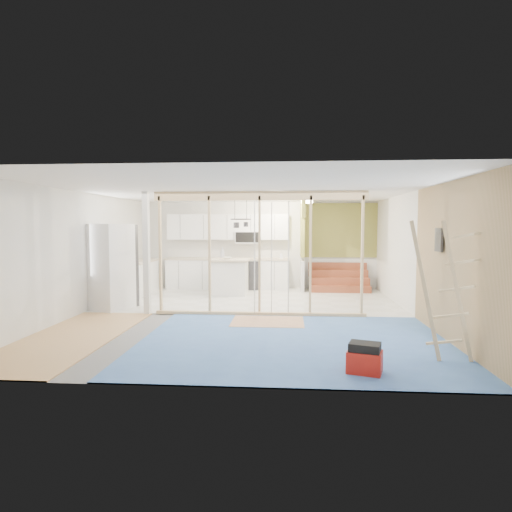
# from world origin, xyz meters

# --- Properties ---
(room) EXTENTS (7.01, 8.01, 2.61)m
(room) POSITION_xyz_m (0.00, 0.00, 1.30)
(room) COLOR slate
(room) RESTS_ON ground
(floor_overlays) EXTENTS (7.00, 8.00, 0.03)m
(floor_overlays) POSITION_xyz_m (0.07, 0.06, 0.01)
(floor_overlays) COLOR silver
(floor_overlays) RESTS_ON room
(stud_frame) EXTENTS (4.66, 0.14, 2.60)m
(stud_frame) POSITION_xyz_m (-0.24, -0.00, 1.59)
(stud_frame) COLOR #D4B482
(stud_frame) RESTS_ON room
(base_cabinets) EXTENTS (4.45, 2.24, 0.93)m
(base_cabinets) POSITION_xyz_m (-1.61, 3.36, 0.47)
(base_cabinets) COLOR white
(base_cabinets) RESTS_ON room
(upper_cabinets) EXTENTS (3.60, 0.41, 0.85)m
(upper_cabinets) POSITION_xyz_m (-0.84, 3.82, 1.82)
(upper_cabinets) COLOR white
(upper_cabinets) RESTS_ON room
(green_partition) EXTENTS (2.25, 1.51, 2.60)m
(green_partition) POSITION_xyz_m (2.04, 3.66, 0.94)
(green_partition) COLOR olive
(green_partition) RESTS_ON room
(pot_rack) EXTENTS (0.52, 0.52, 0.72)m
(pot_rack) POSITION_xyz_m (-0.31, 1.89, 2.00)
(pot_rack) COLOR black
(pot_rack) RESTS_ON room
(sheathing_panel) EXTENTS (0.02, 4.00, 2.60)m
(sheathing_panel) POSITION_xyz_m (3.48, -2.00, 1.30)
(sheathing_panel) COLOR tan
(sheathing_panel) RESTS_ON room
(electrical_panel) EXTENTS (0.04, 0.30, 0.40)m
(electrical_panel) POSITION_xyz_m (3.43, -1.40, 1.65)
(electrical_panel) COLOR #3B3B41
(electrical_panel) RESTS_ON room
(ceiling_light) EXTENTS (0.32, 0.32, 0.08)m
(ceiling_light) POSITION_xyz_m (1.40, 3.00, 2.54)
(ceiling_light) COLOR #FFEABF
(ceiling_light) RESTS_ON room
(fridge) EXTENTS (1.10, 1.06, 1.93)m
(fridge) POSITION_xyz_m (-3.11, 0.45, 0.96)
(fridge) COLOR white
(fridge) RESTS_ON room
(island) EXTENTS (1.00, 1.00, 0.98)m
(island) POSITION_xyz_m (-0.68, 2.70, 0.49)
(island) COLOR white
(island) RESTS_ON room
(bowl) EXTENTS (0.30, 0.30, 0.06)m
(bowl) POSITION_xyz_m (-0.75, 2.63, 1.01)
(bowl) COLOR silver
(bowl) RESTS_ON island
(soap_bottle_a) EXTENTS (0.16, 0.16, 0.32)m
(soap_bottle_a) POSITION_xyz_m (-1.03, 3.61, 1.09)
(soap_bottle_a) COLOR #ADB0C0
(soap_bottle_a) RESTS_ON base_cabinets
(soap_bottle_b) EXTENTS (0.10, 0.10, 0.20)m
(soap_bottle_b) POSITION_xyz_m (0.70, 3.66, 1.03)
(soap_bottle_b) COLOR white
(soap_bottle_b) RESTS_ON base_cabinets
(toolbox) EXTENTS (0.50, 0.43, 0.40)m
(toolbox) POSITION_xyz_m (1.87, -3.40, 0.19)
(toolbox) COLOR #A1170E
(toolbox) RESTS_ON room
(ladder) EXTENTS (1.03, 0.20, 1.95)m
(ladder) POSITION_xyz_m (3.06, -2.79, 1.00)
(ladder) COLOR #E3C28A
(ladder) RESTS_ON room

